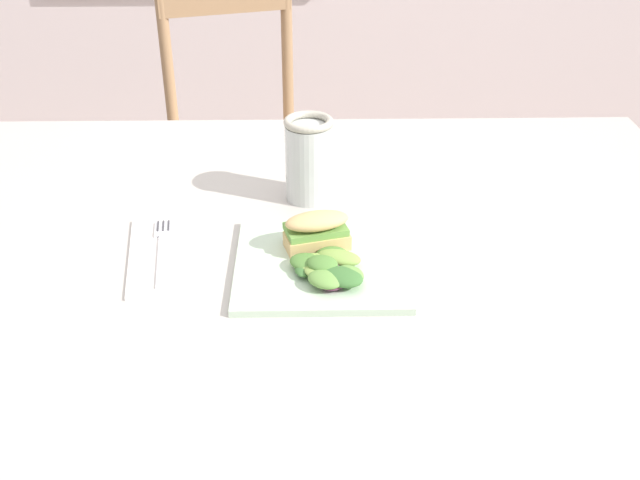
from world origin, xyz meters
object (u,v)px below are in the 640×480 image
object	(u,v)px
plate_lunch	(321,263)
sandwich_half_front	(317,230)
chair_wooden_far	(244,156)
mason_jar_iced_tea	(309,163)
dining_table	(284,302)
fork_on_napkin	(162,246)

from	to	relation	value
plate_lunch	sandwich_half_front	size ratio (longest dim) A/B	2.37
chair_wooden_far	mason_jar_iced_tea	bearing A→B (deg)	-77.66
dining_table	fork_on_napkin	bearing A→B (deg)	-175.84
chair_wooden_far	mason_jar_iced_tea	world-z (taller)	mason_jar_iced_tea
chair_wooden_far	sandwich_half_front	size ratio (longest dim) A/B	8.57
chair_wooden_far	fork_on_napkin	size ratio (longest dim) A/B	4.68
dining_table	fork_on_napkin	world-z (taller)	fork_on_napkin
fork_on_napkin	mason_jar_iced_tea	xyz separation A→B (m)	(0.22, 0.16, 0.06)
chair_wooden_far	mason_jar_iced_tea	xyz separation A→B (m)	(0.18, -0.82, 0.36)
sandwich_half_front	fork_on_napkin	size ratio (longest dim) A/B	0.55
dining_table	chair_wooden_far	bearing A→B (deg)	98.08
dining_table	sandwich_half_front	xyz separation A→B (m)	(0.05, -0.03, 0.14)
chair_wooden_far	fork_on_napkin	bearing A→B (deg)	-92.15
plate_lunch	fork_on_napkin	bearing A→B (deg)	167.76
plate_lunch	mason_jar_iced_tea	distance (m)	0.22
fork_on_napkin	plate_lunch	bearing A→B (deg)	-12.24
chair_wooden_far	sandwich_half_front	distance (m)	1.07
sandwich_half_front	fork_on_napkin	xyz separation A→B (m)	(-0.23, 0.01, -0.03)
dining_table	fork_on_napkin	xyz separation A→B (m)	(-0.18, -0.01, 0.11)
plate_lunch	sandwich_half_front	distance (m)	0.05
dining_table	chair_wooden_far	distance (m)	1.00
plate_lunch	mason_jar_iced_tea	bearing A→B (deg)	93.92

